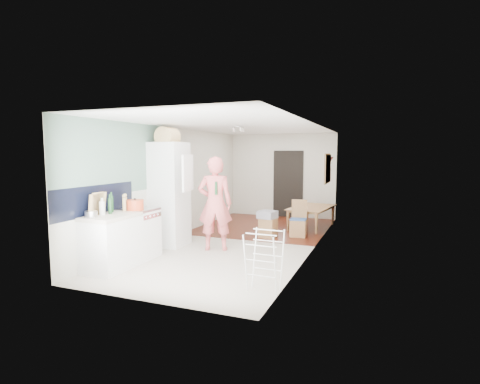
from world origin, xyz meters
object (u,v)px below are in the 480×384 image
Objects in this scene: stool at (268,228)px; drying_rack at (264,261)px; dining_chair at (298,219)px; dining_table at (313,219)px; person at (215,195)px.

stool is 0.53× the size of drying_rack.
drying_rack reaches higher than dining_chair.
drying_rack is (0.17, -4.66, 0.20)m from dining_table.
person is at bearing -115.90° from stool.
dining_chair is (-0.13, -1.12, 0.19)m from dining_table.
person is 1.78m from stool.
dining_chair is 0.98× the size of drying_rack.
drying_rack reaches higher than dining_table.
person is 2.49m from drying_rack.
dining_table is at bearing 78.20° from dining_chair.
drying_rack is at bearing -90.54° from dining_chair.
stool is (-0.74, -1.47, -0.01)m from dining_table.
drying_rack is at bearing -169.62° from dining_table.
drying_rack is at bearing -74.01° from stool.
person is at bearing 161.93° from dining_table.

